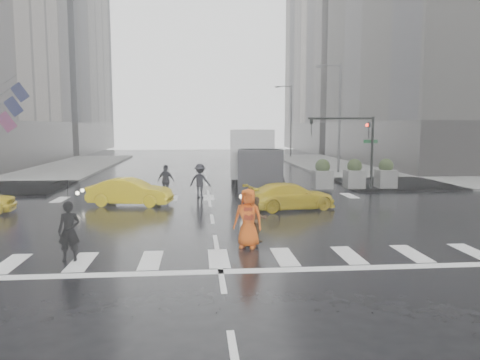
{
  "coord_description": "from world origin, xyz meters",
  "views": [
    {
      "loc": [
        -0.59,
        -19.62,
        3.94
      ],
      "look_at": [
        1.37,
        2.0,
        1.43
      ],
      "focal_mm": 35.0,
      "sensor_mm": 36.0,
      "label": 1
    }
  ],
  "objects": [
    {
      "name": "sidewalk_ne",
      "position": [
        19.5,
        17.5,
        0.07
      ],
      "size": [
        35.0,
        35.0,
        0.15
      ],
      "primitive_type": "cube",
      "color": "slate",
      "rests_on": "ground"
    },
    {
      "name": "planter_east",
      "position": [
        11.0,
        8.2,
        0.98
      ],
      "size": [
        1.1,
        1.1,
        1.8
      ],
      "color": "slate",
      "rests_on": "ground"
    },
    {
      "name": "pedestrian_black",
      "position": [
        -4.35,
        -5.85,
        1.58
      ],
      "size": [
        1.01,
        1.03,
        2.43
      ],
      "rotation": [
        0.0,
        0.0,
        -0.05
      ],
      "color": "black",
      "rests_on": "ground"
    },
    {
      "name": "planter_west",
      "position": [
        7.0,
        8.2,
        0.98
      ],
      "size": [
        1.1,
        1.1,
        1.8
      ],
      "color": "slate",
      "rests_on": "ground"
    },
    {
      "name": "pedestrian_orange",
      "position": [
        1.02,
        -4.79,
        0.97
      ],
      "size": [
        1.11,
        0.93,
        1.94
      ],
      "rotation": [
        0.0,
        0.0,
        -0.39
      ],
      "color": "#CC4B0E",
      "rests_on": "ground"
    },
    {
      "name": "road_markings",
      "position": [
        0.0,
        0.0,
        0.01
      ],
      "size": [
        18.0,
        48.0,
        0.01
      ],
      "primitive_type": null,
      "color": "silver",
      "rests_on": "ground"
    },
    {
      "name": "taxi_mid",
      "position": [
        -3.96,
        3.83,
        0.68
      ],
      "size": [
        4.32,
        2.18,
        1.36
      ],
      "primitive_type": "imported",
      "rotation": [
        0.0,
        0.0,
        1.38
      ],
      "color": "#D9B70B",
      "rests_on": "ground"
    },
    {
      "name": "ground",
      "position": [
        0.0,
        0.0,
        0.0
      ],
      "size": [
        120.0,
        120.0,
        0.0
      ],
      "primitive_type": "plane",
      "color": "black",
      "rests_on": "ground"
    },
    {
      "name": "pedestrian_far_b",
      "position": [
        -0.47,
        6.06,
        0.94
      ],
      "size": [
        1.37,
        1.07,
        1.87
      ],
      "primitive_type": "imported",
      "rotation": [
        0.0,
        0.0,
        2.76
      ],
      "color": "black",
      "rests_on": "ground"
    },
    {
      "name": "pedestrian_far_a",
      "position": [
        -2.36,
        6.61,
        0.89
      ],
      "size": [
        1.23,
        1.06,
        1.79
      ],
      "primitive_type": "imported",
      "rotation": [
        0.0,
        0.0,
        2.65
      ],
      "color": "black",
      "rests_on": "ground"
    },
    {
      "name": "street_lamp_far",
      "position": [
        10.87,
        38.0,
        4.95
      ],
      "size": [
        2.15,
        0.22,
        9.0
      ],
      "color": "#59595B",
      "rests_on": "ground"
    },
    {
      "name": "pedestrian_brown",
      "position": [
        1.37,
        -4.14,
        0.78
      ],
      "size": [
        0.85,
        0.72,
        1.56
      ],
      "primitive_type": "imported",
      "rotation": [
        0.0,
        0.0,
        0.18
      ],
      "color": "#483019",
      "rests_on": "ground"
    },
    {
      "name": "building_ne_far",
      "position": [
        29.0,
        56.0,
        16.27
      ],
      "size": [
        26.05,
        26.05,
        36.0
      ],
      "color": "#A49A8F",
      "rests_on": "ground"
    },
    {
      "name": "traffic_signal_pole",
      "position": [
        9.01,
        8.01,
        3.22
      ],
      "size": [
        4.45,
        0.42,
        4.5
      ],
      "color": "black",
      "rests_on": "ground"
    },
    {
      "name": "planter_mid",
      "position": [
        9.0,
        8.2,
        0.98
      ],
      "size": [
        1.1,
        1.1,
        1.8
      ],
      "color": "slate",
      "rests_on": "ground"
    },
    {
      "name": "street_lamp_near",
      "position": [
        10.87,
        18.0,
        4.95
      ],
      "size": [
        2.15,
        0.22,
        9.0
      ],
      "color": "#59595B",
      "rests_on": "ground"
    },
    {
      "name": "building_nw_far",
      "position": [
        -29.0,
        56.0,
        20.19
      ],
      "size": [
        26.05,
        26.05,
        44.0
      ],
      "color": "#65625E",
      "rests_on": "ground"
    },
    {
      "name": "box_truck",
      "position": [
        3.0,
        9.29,
        1.99
      ],
      "size": [
        2.63,
        7.01,
        3.72
      ],
      "rotation": [
        0.0,
        0.0,
        -0.15
      ],
      "color": "silver",
      "rests_on": "ground"
    },
    {
      "name": "flag_cluster",
      "position": [
        -15.08,
        18.5,
        5.64
      ],
      "size": [
        2.87,
        3.06,
        4.69
      ],
      "color": "#59595B",
      "rests_on": "ground"
    },
    {
      "name": "taxi_rear",
      "position": [
        3.78,
        2.0,
        0.63
      ],
      "size": [
        4.13,
        2.57,
        1.26
      ],
      "primitive_type": "imported",
      "rotation": [
        0.0,
        0.0,
        1.8
      ],
      "color": "#D9B70B",
      "rests_on": "ground"
    }
  ]
}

